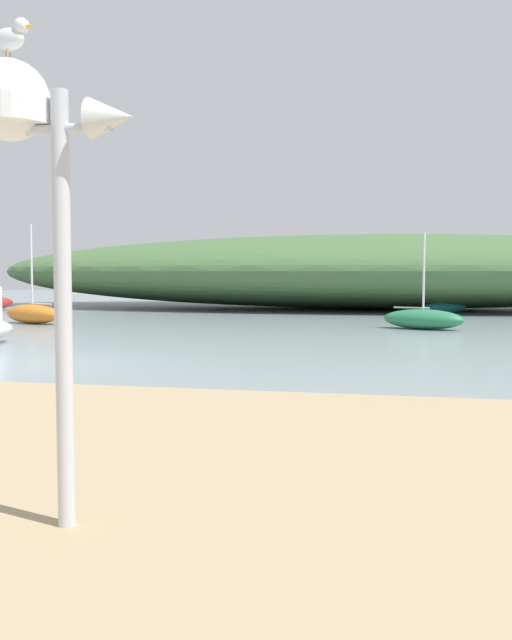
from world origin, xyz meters
TOP-DOWN VIEW (x-y plane):
  - ground_plane at (0.00, 0.00)m, footprint 120.00×120.00m
  - distant_hill at (5.21, 26.19)m, footprint 43.42×15.21m
  - mast_structure at (5.04, -9.26)m, footprint 1.20×0.60m
  - seagull_on_radar at (4.94, -9.26)m, footprint 0.37×0.17m
  - sailboat_near_shore at (-6.56, 11.05)m, footprint 3.03×1.92m
  - sailboat_mid_channel at (9.54, 21.78)m, footprint 2.46×1.92m
  - sailboat_east_reach at (8.23, 11.38)m, footprint 3.07×2.03m

SIDE VIEW (x-z plane):
  - ground_plane at x=0.00m, z-range 0.00..0.00m
  - sailboat_mid_channel at x=9.54m, z-range -0.97..1.60m
  - sailboat_east_reach at x=8.23m, z-range -1.32..2.05m
  - sailboat_near_shore at x=-6.56m, z-range -1.53..2.32m
  - distant_hill at x=5.21m, z-range 0.00..4.11m
  - mast_structure at x=5.04m, z-range 1.29..4.50m
  - seagull_on_radar at x=4.94m, z-range 3.42..3.68m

